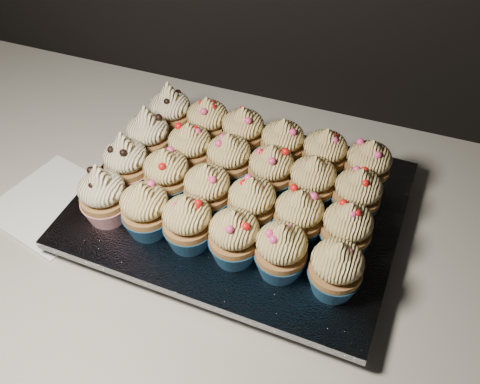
{
  "coord_description": "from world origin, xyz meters",
  "views": [
    {
      "loc": [
        0.25,
        1.25,
        1.47
      ],
      "look_at": [
        0.08,
        1.72,
        0.95
      ],
      "focal_mm": 40.0,
      "sensor_mm": 36.0,
      "label": 1
    }
  ],
  "objects": [
    {
      "name": "cupcake_10",
      "position": [
        0.16,
        1.68,
        0.97
      ],
      "size": [
        0.06,
        0.06,
        0.08
      ],
      "color": "navy",
      "rests_on": "foil_lining"
    },
    {
      "name": "cupcake_16",
      "position": [
        0.17,
        1.75,
        0.97
      ],
      "size": [
        0.06,
        0.06,
        0.08
      ],
      "color": "navy",
      "rests_on": "foil_lining"
    },
    {
      "name": "cupcake_7",
      "position": [
        -0.02,
        1.7,
        0.97
      ],
      "size": [
        0.06,
        0.06,
        0.08
      ],
      "color": "navy",
      "rests_on": "foil_lining"
    },
    {
      "name": "foil_lining",
      "position": [
        0.08,
        1.72,
        0.93
      ],
      "size": [
        0.44,
        0.35,
        0.01
      ],
      "primitive_type": "cube",
      "rotation": [
        0.0,
        0.0,
        -0.04
      ],
      "color": "silver",
      "rests_on": "baking_tray"
    },
    {
      "name": "cupcake_11",
      "position": [
        0.22,
        1.68,
        0.97
      ],
      "size": [
        0.06,
        0.06,
        0.08
      ],
      "color": "navy",
      "rests_on": "foil_lining"
    },
    {
      "name": "cupcake_6",
      "position": [
        -0.08,
        1.7,
        0.97
      ],
      "size": [
        0.06,
        0.06,
        0.1
      ],
      "color": "#A51628",
      "rests_on": "foil_lining"
    },
    {
      "name": "cupcake_12",
      "position": [
        -0.08,
        1.76,
        0.97
      ],
      "size": [
        0.06,
        0.06,
        0.1
      ],
      "color": "#A51628",
      "rests_on": "foil_lining"
    },
    {
      "name": "cupcake_19",
      "position": [
        -0.01,
        1.82,
        0.97
      ],
      "size": [
        0.06,
        0.06,
        0.08
      ],
      "color": "navy",
      "rests_on": "foil_lining"
    },
    {
      "name": "worktop",
      "position": [
        0.0,
        1.7,
        0.88
      ],
      "size": [
        2.44,
        0.64,
        0.04
      ],
      "primitive_type": "cube",
      "color": "beige",
      "rests_on": "cabinet"
    },
    {
      "name": "cupcake_21",
      "position": [
        0.11,
        1.81,
        0.97
      ],
      "size": [
        0.06,
        0.06,
        0.08
      ],
      "color": "navy",
      "rests_on": "foil_lining"
    },
    {
      "name": "cupcake_23",
      "position": [
        0.23,
        1.8,
        0.97
      ],
      "size": [
        0.06,
        0.06,
        0.08
      ],
      "color": "navy",
      "rests_on": "foil_lining"
    },
    {
      "name": "cupcake_22",
      "position": [
        0.17,
        1.81,
        0.97
      ],
      "size": [
        0.06,
        0.06,
        0.08
      ],
      "color": "navy",
      "rests_on": "foil_lining"
    },
    {
      "name": "cupcake_4",
      "position": [
        0.16,
        1.63,
        0.97
      ],
      "size": [
        0.06,
        0.06,
        0.08
      ],
      "color": "navy",
      "rests_on": "foil_lining"
    },
    {
      "name": "cupcake_5",
      "position": [
        0.23,
        1.62,
        0.97
      ],
      "size": [
        0.06,
        0.06,
        0.08
      ],
      "color": "navy",
      "rests_on": "foil_lining"
    },
    {
      "name": "cupcake_17",
      "position": [
        0.22,
        1.75,
        0.97
      ],
      "size": [
        0.06,
        0.06,
        0.08
      ],
      "color": "navy",
      "rests_on": "foil_lining"
    },
    {
      "name": "cupcake_2",
      "position": [
        0.04,
        1.63,
        0.97
      ],
      "size": [
        0.06,
        0.06,
        0.08
      ],
      "color": "navy",
      "rests_on": "foil_lining"
    },
    {
      "name": "cupcake_15",
      "position": [
        0.11,
        1.75,
        0.97
      ],
      "size": [
        0.06,
        0.06,
        0.08
      ],
      "color": "navy",
      "rests_on": "foil_lining"
    },
    {
      "name": "cupcake_13",
      "position": [
        -0.01,
        1.75,
        0.97
      ],
      "size": [
        0.06,
        0.06,
        0.08
      ],
      "color": "navy",
      "rests_on": "foil_lining"
    },
    {
      "name": "cupcake_1",
      "position": [
        -0.02,
        1.63,
        0.97
      ],
      "size": [
        0.06,
        0.06,
        0.08
      ],
      "color": "navy",
      "rests_on": "foil_lining"
    },
    {
      "name": "cupcake_3",
      "position": [
        0.1,
        1.63,
        0.97
      ],
      "size": [
        0.06,
        0.06,
        0.08
      ],
      "color": "navy",
      "rests_on": "foil_lining"
    },
    {
      "name": "cupcake_0",
      "position": [
        -0.08,
        1.63,
        0.97
      ],
      "size": [
        0.06,
        0.06,
        0.1
      ],
      "color": "#A51628",
      "rests_on": "foil_lining"
    },
    {
      "name": "cupcake_8",
      "position": [
        0.04,
        1.69,
        0.97
      ],
      "size": [
        0.06,
        0.06,
        0.08
      ],
      "color": "navy",
      "rests_on": "foil_lining"
    },
    {
      "name": "cupcake_18",
      "position": [
        -0.07,
        1.82,
        0.97
      ],
      "size": [
        0.06,
        0.06,
        0.1
      ],
      "color": "#A51628",
      "rests_on": "foil_lining"
    },
    {
      "name": "cupcake_14",
      "position": [
        0.05,
        1.75,
        0.97
      ],
      "size": [
        0.06,
        0.06,
        0.08
      ],
      "color": "navy",
      "rests_on": "foil_lining"
    },
    {
      "name": "cupcake_20",
      "position": [
        0.05,
        1.81,
        0.97
      ],
      "size": [
        0.06,
        0.06,
        0.08
      ],
      "color": "navy",
      "rests_on": "foil_lining"
    },
    {
      "name": "napkin",
      "position": [
        -0.18,
        1.65,
        0.9
      ],
      "size": [
        0.18,
        0.18,
        0.0
      ],
      "primitive_type": "cube",
      "rotation": [
        0.0,
        0.0,
        -0.25
      ],
      "color": "white",
      "rests_on": "worktop"
    },
    {
      "name": "cupcake_9",
      "position": [
        0.1,
        1.68,
        0.97
      ],
      "size": [
        0.06,
        0.06,
        0.08
      ],
      "color": "navy",
      "rests_on": "foil_lining"
    },
    {
      "name": "baking_tray",
      "position": [
        0.08,
        1.72,
        0.91
      ],
      "size": [
        0.4,
        0.31,
        0.02
      ],
      "primitive_type": "cube",
      "rotation": [
        0.0,
        0.0,
        -0.04
      ],
      "color": "black",
      "rests_on": "worktop"
    },
    {
      "name": "cabinet",
      "position": [
        0.0,
        1.7,
        0.43
      ],
      "size": [
        2.4,
        0.6,
        0.86
      ],
      "primitive_type": "cube",
      "color": "black",
      "rests_on": "ground"
    }
  ]
}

